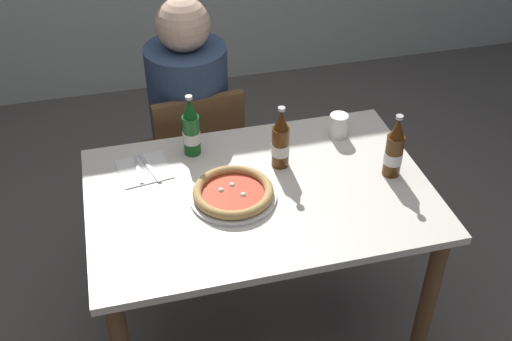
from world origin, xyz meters
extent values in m
plane|color=slate|center=(0.00, 0.00, 0.00)|extent=(8.00, 8.00, 0.00)
cube|color=silver|center=(0.00, 0.00, 0.73)|extent=(1.20, 0.80, 0.03)
cylinder|color=brown|center=(0.54, -0.34, 0.36)|extent=(0.06, 0.06, 0.72)
cylinder|color=brown|center=(-0.54, 0.34, 0.36)|extent=(0.06, 0.06, 0.72)
cylinder|color=brown|center=(0.54, 0.34, 0.36)|extent=(0.06, 0.06, 0.72)
cube|color=brown|center=(-0.14, 0.68, 0.43)|extent=(0.44, 0.44, 0.04)
cube|color=brown|center=(-0.12, 0.50, 0.65)|extent=(0.38, 0.07, 0.40)
cylinder|color=brown|center=(0.01, 0.87, 0.21)|extent=(0.04, 0.04, 0.41)
cylinder|color=brown|center=(-0.33, 0.83, 0.21)|extent=(0.04, 0.04, 0.41)
cylinder|color=brown|center=(0.04, 0.53, 0.21)|extent=(0.04, 0.04, 0.41)
cylinder|color=brown|center=(-0.29, 0.49, 0.21)|extent=(0.04, 0.04, 0.41)
cube|color=#2D3342|center=(-0.14, 0.66, 0.23)|extent=(0.32, 0.28, 0.45)
cylinder|color=#33476B|center=(-0.14, 0.66, 0.73)|extent=(0.34, 0.34, 0.55)
sphere|color=beige|center=(-0.14, 0.66, 1.10)|extent=(0.22, 0.22, 0.22)
cylinder|color=white|center=(-0.10, -0.02, 0.76)|extent=(0.30, 0.30, 0.01)
cylinder|color=#BC381E|center=(-0.10, -0.02, 0.77)|extent=(0.22, 0.22, 0.01)
torus|color=tan|center=(-0.10, -0.02, 0.78)|extent=(0.28, 0.28, 0.03)
sphere|color=silver|center=(-0.14, 0.01, 0.77)|extent=(0.02, 0.02, 0.02)
sphere|color=silver|center=(-0.07, -0.04, 0.77)|extent=(0.02, 0.02, 0.02)
sphere|color=silver|center=(-0.09, 0.03, 0.77)|extent=(0.02, 0.02, 0.02)
cylinder|color=#14591E|center=(-0.19, 0.28, 0.83)|extent=(0.06, 0.06, 0.16)
cone|color=#14591E|center=(-0.19, 0.28, 0.95)|extent=(0.05, 0.05, 0.07)
cylinder|color=#B7B7BC|center=(-0.19, 0.28, 0.99)|extent=(0.03, 0.03, 0.01)
cylinder|color=white|center=(-0.19, 0.28, 0.82)|extent=(0.07, 0.07, 0.04)
cylinder|color=#512D0F|center=(0.11, 0.13, 0.83)|extent=(0.06, 0.06, 0.16)
cone|color=#512D0F|center=(0.11, 0.13, 0.95)|extent=(0.05, 0.05, 0.07)
cylinder|color=#B7B7BC|center=(0.11, 0.13, 0.99)|extent=(0.03, 0.03, 0.01)
cylinder|color=white|center=(0.11, 0.13, 0.82)|extent=(0.07, 0.07, 0.04)
cylinder|color=#512D0F|center=(0.48, -0.02, 0.83)|extent=(0.06, 0.06, 0.16)
cone|color=#512D0F|center=(0.48, -0.02, 0.95)|extent=(0.05, 0.05, 0.07)
cylinder|color=#B7B7BC|center=(0.48, -0.02, 0.99)|extent=(0.03, 0.03, 0.01)
cylinder|color=white|center=(0.48, -0.02, 0.82)|extent=(0.07, 0.07, 0.04)
cube|color=white|center=(-0.38, 0.22, 0.75)|extent=(0.20, 0.20, 0.00)
cube|color=silver|center=(-0.36, 0.22, 0.76)|extent=(0.07, 0.19, 0.00)
cube|color=silver|center=(-0.40, 0.22, 0.76)|extent=(0.02, 0.17, 0.00)
cylinder|color=white|center=(0.38, 0.25, 0.80)|extent=(0.07, 0.07, 0.09)
camera|label=1|loc=(-0.43, -1.64, 2.13)|focal=43.72mm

